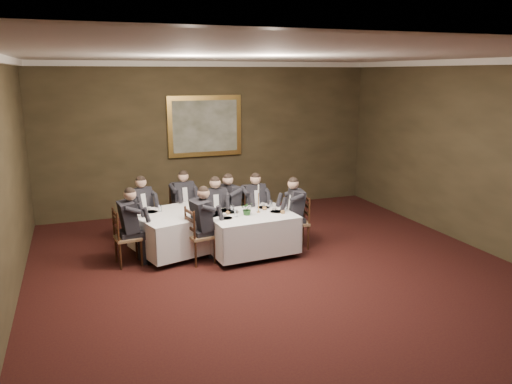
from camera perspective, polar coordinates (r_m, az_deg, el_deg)
ground at (r=7.81m, az=4.77°, el=-11.15°), size 10.00×10.00×0.00m
ceiling at (r=7.10m, az=5.34°, el=15.46°), size 8.00×10.00×0.10m
back_wall at (r=11.91m, az=-5.19°, el=6.21°), size 8.00×0.10×3.50m
right_wall at (r=9.63m, az=27.20°, el=3.04°), size 0.10×10.00×3.50m
crown_molding at (r=7.10m, az=5.33°, el=14.97°), size 8.00×10.00×0.12m
table_main at (r=9.09m, az=-0.63°, el=-4.45°), size 1.62×1.29×0.67m
table_second at (r=9.32m, az=-8.30°, el=-4.13°), size 2.01×1.74×0.67m
chair_main_backleft at (r=9.69m, az=-4.73°, el=-4.37°), size 0.45×0.43×1.00m
diner_main_backleft at (r=9.61m, az=-4.73°, el=-3.10°), size 0.43×0.49×1.35m
chair_main_backright at (r=9.98m, az=-0.30°, el=-3.79°), size 0.49×0.47×1.00m
diner_main_backright at (r=9.91m, az=-0.27°, el=-2.54°), size 0.45×0.52×1.35m
chair_main_endleft at (r=8.82m, az=-6.41°, el=-6.25°), size 0.49×0.51×1.00m
diner_main_endleft at (r=8.75m, az=-6.38°, el=-4.83°), size 0.54×0.48×1.35m
chair_main_endright at (r=9.55m, az=4.71°, el=-4.64°), size 0.49×0.51×1.00m
diner_main_endright at (r=9.48m, az=4.67°, el=-3.33°), size 0.54×0.48×1.35m
chair_sec_backleft at (r=9.95m, az=-13.03°, el=-4.21°), size 0.58×0.57×1.00m
diner_sec_backleft at (r=9.87m, az=-13.06°, el=-2.97°), size 0.57×0.60×1.35m
chair_sec_backright at (r=10.32m, az=-8.33°, el=-3.35°), size 0.51×0.50×1.00m
diner_sec_backright at (r=10.25m, az=-8.34°, el=-2.14°), size 0.48×0.55×1.35m
chair_sec_endright at (r=9.90m, az=-2.72°, el=-3.95°), size 0.53×0.54×1.00m
diner_sec_endright at (r=9.83m, az=-2.79°, el=-2.70°), size 0.58×0.52×1.35m
chair_sec_endleft at (r=8.95m, az=-14.43°, el=-6.30°), size 0.47×0.48×1.00m
diner_sec_endleft at (r=8.88m, az=-14.45°, el=-4.90°), size 0.52×0.45×1.35m
centerpiece at (r=8.91m, az=-0.99°, el=-1.84°), size 0.28×0.26×0.26m
candlestick at (r=9.06m, az=0.28°, el=-1.14°), size 0.08×0.08×0.53m
place_setting_table_main at (r=9.16m, az=-3.53°, el=-2.06°), size 0.33×0.31×0.14m
place_setting_table_second at (r=9.38m, az=-11.61°, el=-1.96°), size 0.33×0.31×0.14m
painting at (r=11.78m, az=-5.86°, el=7.50°), size 1.75×0.09×1.41m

